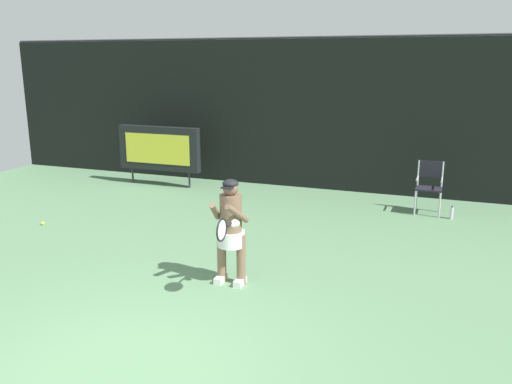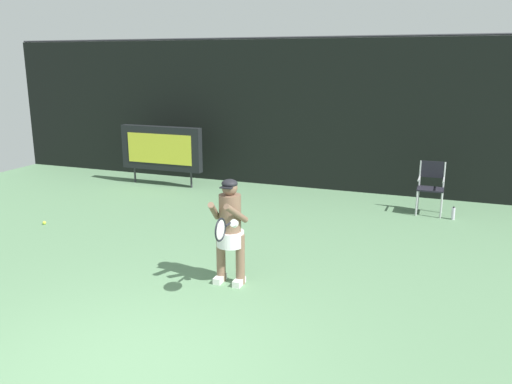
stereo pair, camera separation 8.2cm
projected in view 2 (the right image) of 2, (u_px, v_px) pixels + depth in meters
name	position (u px, v px, depth m)	size (l,w,h in m)	color
ground	(108.00, 382.00, 5.23)	(18.00, 22.00, 0.03)	#5B845D
backdrop_screen	(323.00, 115.00, 12.65)	(18.00, 0.12, 3.66)	black
scoreboard	(161.00, 148.00, 13.21)	(2.20, 0.21, 1.50)	black
umpire_chair	(431.00, 184.00, 10.81)	(0.52, 0.44, 1.08)	#B7B7BC
water_bottle	(453.00, 214.00, 10.51)	(0.07, 0.07, 0.27)	silver
tennis_player	(230.00, 227.00, 7.35)	(0.53, 0.60, 1.52)	white
tennis_racket	(221.00, 229.00, 6.76)	(0.03, 0.60, 0.31)	black
tennis_ball_loose	(44.00, 223.00, 10.21)	(0.07, 0.07, 0.07)	#CCDB3D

